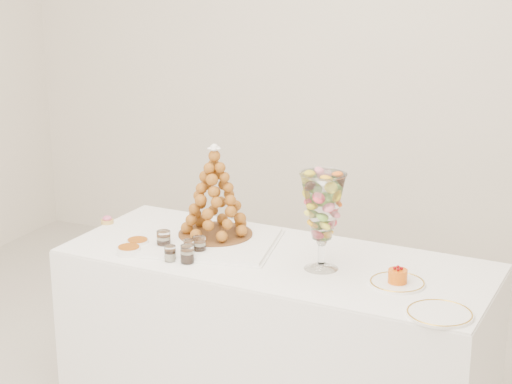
% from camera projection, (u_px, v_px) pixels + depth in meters
% --- Properties ---
extents(buffet_table, '(1.79, 0.77, 0.67)m').
position_uv_depth(buffet_table, '(276.00, 332.00, 3.59)').
color(buffet_table, white).
rests_on(buffet_table, ground).
extents(lace_tray, '(0.66, 0.55, 0.02)m').
position_uv_depth(lace_tray, '(204.00, 241.00, 3.64)').
color(lace_tray, white).
rests_on(lace_tray, buffet_table).
extents(macaron_vase, '(0.18, 0.18, 0.39)m').
position_uv_depth(macaron_vase, '(323.00, 208.00, 3.30)').
color(macaron_vase, white).
rests_on(macaron_vase, buffet_table).
extents(cake_plate, '(0.21, 0.21, 0.01)m').
position_uv_depth(cake_plate, '(397.00, 283.00, 3.22)').
color(cake_plate, white).
rests_on(cake_plate, buffet_table).
extents(spare_plate, '(0.23, 0.23, 0.01)m').
position_uv_depth(spare_plate, '(440.00, 314.00, 2.95)').
color(spare_plate, white).
rests_on(spare_plate, buffet_table).
extents(pink_tart, '(0.06, 0.06, 0.04)m').
position_uv_depth(pink_tart, '(107.00, 220.00, 3.90)').
color(pink_tart, tan).
rests_on(pink_tart, buffet_table).
extents(verrine_a, '(0.06, 0.06, 0.08)m').
position_uv_depth(verrine_a, '(164.00, 240.00, 3.57)').
color(verrine_a, white).
rests_on(verrine_a, buffet_table).
extents(verrine_b, '(0.05, 0.05, 0.07)m').
position_uv_depth(verrine_b, '(190.00, 248.00, 3.50)').
color(verrine_b, white).
rests_on(verrine_b, buffet_table).
extents(verrine_c, '(0.07, 0.07, 0.08)m').
position_uv_depth(verrine_c, '(199.00, 246.00, 3.51)').
color(verrine_c, white).
rests_on(verrine_c, buffet_table).
extents(verrine_d, '(0.05, 0.05, 0.06)m').
position_uv_depth(verrine_d, '(170.00, 253.00, 3.44)').
color(verrine_d, white).
rests_on(verrine_d, buffet_table).
extents(verrine_e, '(0.07, 0.07, 0.07)m').
position_uv_depth(verrine_e, '(187.00, 254.00, 3.42)').
color(verrine_e, white).
rests_on(verrine_e, buffet_table).
extents(ramekin_back, '(0.09, 0.09, 0.03)m').
position_uv_depth(ramekin_back, '(138.00, 243.00, 3.60)').
color(ramekin_back, white).
rests_on(ramekin_back, buffet_table).
extents(ramekin_front, '(0.10, 0.10, 0.03)m').
position_uv_depth(ramekin_front, '(129.00, 251.00, 3.52)').
color(ramekin_front, white).
rests_on(ramekin_front, buffet_table).
extents(croquembouche, '(0.34, 0.34, 0.40)m').
position_uv_depth(croquembouche, '(215.00, 191.00, 3.64)').
color(croquembouche, brown).
rests_on(croquembouche, lace_tray).
extents(mousse_cake, '(0.07, 0.07, 0.06)m').
position_uv_depth(mousse_cake, '(398.00, 276.00, 3.20)').
color(mousse_cake, '#E25E0A').
rests_on(mousse_cake, cake_plate).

